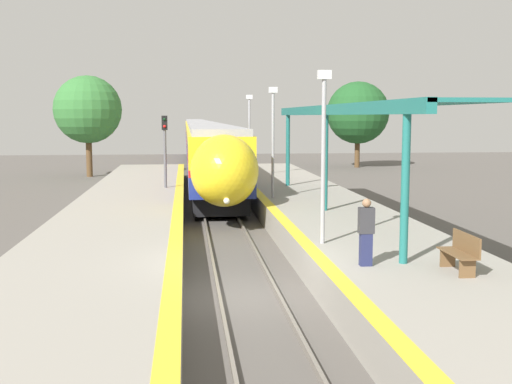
# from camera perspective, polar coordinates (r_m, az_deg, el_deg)

# --- Properties ---
(ground_plane) EXTENTS (120.00, 120.00, 0.00)m
(ground_plane) POSITION_cam_1_polar(r_m,az_deg,el_deg) (16.00, -0.69, -9.31)
(ground_plane) COLOR #56514C
(rail_left) EXTENTS (0.08, 90.00, 0.15)m
(rail_left) POSITION_cam_1_polar(r_m,az_deg,el_deg) (15.93, -3.30, -9.12)
(rail_left) COLOR slate
(rail_left) RESTS_ON ground_plane
(rail_right) EXTENTS (0.08, 90.00, 0.15)m
(rail_right) POSITION_cam_1_polar(r_m,az_deg,el_deg) (16.06, 1.90, -8.97)
(rail_right) COLOR slate
(rail_right) RESTS_ON ground_plane
(train) EXTENTS (2.78, 88.85, 3.90)m
(train) POSITION_cam_1_polar(r_m,az_deg,el_deg) (67.58, -5.05, 4.88)
(train) COLOR black
(train) RESTS_ON ground_plane
(platform_right) EXTENTS (4.67, 64.00, 0.92)m
(platform_right) POSITION_cam_1_polar(r_m,az_deg,el_deg) (16.72, 12.97, -7.16)
(platform_right) COLOR gray
(platform_right) RESTS_ON ground_plane
(platform_left) EXTENTS (4.55, 64.00, 0.92)m
(platform_left) POSITION_cam_1_polar(r_m,az_deg,el_deg) (15.99, -14.79, -7.85)
(platform_left) COLOR gray
(platform_left) RESTS_ON ground_plane
(platform_bench) EXTENTS (0.44, 1.41, 0.89)m
(platform_bench) POSITION_cam_1_polar(r_m,az_deg,el_deg) (15.26, 17.76, -5.10)
(platform_bench) COLOR brown
(platform_bench) RESTS_ON platform_right
(person_waiting) EXTENTS (0.36, 0.22, 1.60)m
(person_waiting) POSITION_cam_1_polar(r_m,az_deg,el_deg) (15.30, 9.76, -3.47)
(person_waiting) COLOR navy
(person_waiting) RESTS_ON platform_right
(railway_signal) EXTENTS (0.28, 0.28, 4.45)m
(railway_signal) POSITION_cam_1_polar(r_m,az_deg,el_deg) (31.86, -8.09, 3.62)
(railway_signal) COLOR #59595E
(railway_signal) RESTS_ON ground_plane
(lamppost_near) EXTENTS (0.36, 0.20, 4.74)m
(lamppost_near) POSITION_cam_1_polar(r_m,az_deg,el_deg) (17.64, 6.02, 4.24)
(lamppost_near) COLOR #9E9EA3
(lamppost_near) RESTS_ON platform_right
(lamppost_mid) EXTENTS (0.36, 0.20, 4.74)m
(lamppost_mid) POSITION_cam_1_polar(r_m,az_deg,el_deg) (27.64, 1.51, 5.18)
(lamppost_mid) COLOR #9E9EA3
(lamppost_mid) RESTS_ON platform_right
(lamppost_far) EXTENTS (0.36, 0.20, 4.74)m
(lamppost_far) POSITION_cam_1_polar(r_m,az_deg,el_deg) (37.73, -0.59, 5.61)
(lamppost_far) COLOR #9E9EA3
(lamppost_far) RESTS_ON platform_right
(station_canopy) EXTENTS (2.02, 20.49, 3.92)m
(station_canopy) POSITION_cam_1_polar(r_m,az_deg,el_deg) (24.07, 7.60, 7.11)
(station_canopy) COLOR #1E6B66
(station_canopy) RESTS_ON platform_right
(background_tree_left) EXTENTS (4.91, 4.91, 7.36)m
(background_tree_left) POSITION_cam_1_polar(r_m,az_deg,el_deg) (48.53, -14.73, 7.09)
(background_tree_left) COLOR brown
(background_tree_left) RESTS_ON ground_plane
(background_tree_right) EXTENTS (5.34, 5.34, 7.39)m
(background_tree_right) POSITION_cam_1_polar(r_m,az_deg,el_deg) (56.21, 9.05, 6.97)
(background_tree_right) COLOR brown
(background_tree_right) RESTS_ON ground_plane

